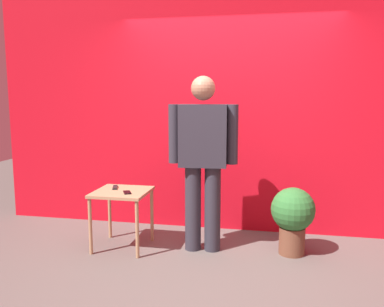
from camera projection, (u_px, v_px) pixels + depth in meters
ground_plane at (213, 273)px, 3.67m from camera, size 12.00×12.00×0.00m
back_wall_red at (230, 108)px, 4.74m from camera, size 5.74×0.12×2.91m
standing_person at (203, 155)px, 4.10m from camera, size 0.71×0.28×1.80m
side_table at (122, 199)px, 4.23m from camera, size 0.56×0.56×0.62m
cell_phone at (127, 192)px, 4.12m from camera, size 0.13×0.16×0.01m
tv_remote at (115, 187)px, 4.33m from camera, size 0.09×0.18×0.02m
potted_plant at (293, 215)px, 4.07m from camera, size 0.44×0.44×0.69m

